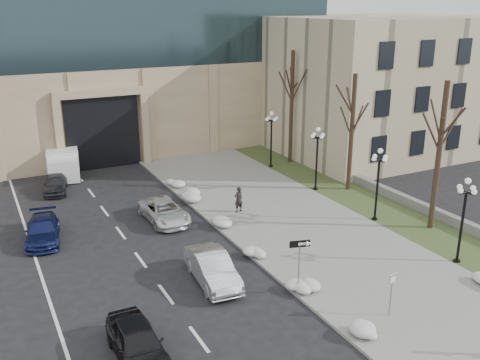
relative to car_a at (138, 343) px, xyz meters
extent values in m
cube|color=gray|center=(12.57, 8.10, -0.68)|extent=(9.00, 40.00, 0.12)
cube|color=gray|center=(8.07, 8.10, -0.67)|extent=(0.30, 40.00, 0.14)
cube|color=#3A4A25|center=(19.07, 8.10, -0.69)|extent=(4.00, 40.00, 0.10)
cube|color=slate|center=(21.07, 10.10, -0.39)|extent=(0.50, 30.00, 0.70)
cube|color=tan|center=(7.07, 36.10, 3.26)|extent=(40.00, 20.00, 8.00)
cube|color=black|center=(5.07, 27.10, 2.26)|extent=(6.00, 2.50, 6.00)
cube|color=tan|center=(5.07, 25.70, 5.56)|extent=(7.50, 0.60, 0.60)
cube|color=tan|center=(1.57, 25.70, 2.26)|extent=(0.60, 0.60, 6.00)
cube|color=tan|center=(8.57, 25.70, 2.26)|extent=(0.60, 0.60, 6.00)
cube|color=#C5B794|center=(31.07, 22.10, 5.26)|extent=(22.00, 18.00, 12.00)
cube|color=black|center=(23.07, 13.10, 1.76)|extent=(1.40, 0.25, 2.00)
cube|color=black|center=(27.07, 13.10, 1.76)|extent=(1.40, 0.25, 2.00)
cube|color=black|center=(31.07, 13.10, 1.76)|extent=(1.40, 0.25, 2.00)
cube|color=black|center=(23.07, 13.10, 5.26)|extent=(1.40, 0.25, 2.00)
cube|color=black|center=(27.07, 13.10, 5.26)|extent=(1.40, 0.25, 2.00)
cube|color=black|center=(31.07, 13.10, 5.26)|extent=(1.40, 0.25, 2.00)
cube|color=black|center=(23.07, 13.10, 8.76)|extent=(1.40, 0.25, 2.00)
cube|color=black|center=(27.07, 13.10, 8.76)|extent=(1.40, 0.25, 2.00)
cube|color=black|center=(31.07, 13.10, 8.76)|extent=(1.40, 0.25, 2.00)
imported|color=black|center=(0.00, 0.00, 0.00)|extent=(1.75, 4.34, 1.48)
imported|color=#B6B8BE|center=(5.04, 4.18, 0.02)|extent=(1.97, 4.71, 1.51)
imported|color=navy|center=(-1.68, 13.08, -0.09)|extent=(2.55, 4.73, 1.30)
imported|color=silver|center=(5.55, 12.66, -0.08)|extent=(2.31, 4.79, 1.31)
imported|color=#2F3035|center=(0.35, 21.46, -0.09)|extent=(2.32, 4.05, 1.30)
imported|color=black|center=(10.30, 11.69, 0.24)|extent=(0.69, 0.51, 1.71)
cube|color=silver|center=(1.80, 26.69, 0.34)|extent=(3.15, 5.68, 2.15)
cube|color=silver|center=(1.32, 23.49, 0.23)|extent=(2.50, 2.04, 1.72)
cylinder|color=black|center=(0.28, 23.87, -0.36)|extent=(0.38, 0.79, 0.75)
cylinder|color=black|center=(2.41, 23.54, -0.36)|extent=(0.38, 0.79, 0.75)
cylinder|color=black|center=(0.98, 28.45, -0.36)|extent=(0.38, 0.79, 0.75)
cylinder|color=black|center=(3.11, 28.12, -0.36)|extent=(0.38, 0.79, 0.75)
cylinder|color=slate|center=(8.17, 1.31, 0.61)|extent=(0.06, 0.06, 2.70)
cube|color=black|center=(8.17, 1.31, 1.86)|extent=(0.96, 0.32, 0.33)
cube|color=white|center=(8.31, 1.24, 1.86)|extent=(0.45, 0.14, 0.12)
cone|color=white|center=(8.56, 1.16, 1.86)|extent=(0.30, 0.32, 0.27)
cylinder|color=slate|center=(10.60, -2.23, 0.30)|extent=(0.06, 0.06, 2.09)
cube|color=white|center=(10.60, -2.23, 1.16)|extent=(0.46, 0.10, 0.46)
cube|color=black|center=(10.60, -2.25, 1.16)|extent=(0.40, 0.06, 0.40)
cube|color=white|center=(10.60, -2.26, 1.16)|extent=(0.34, 0.06, 0.34)
ellipsoid|color=silver|center=(8.68, -3.22, -0.44)|extent=(1.10, 1.60, 0.36)
ellipsoid|color=silver|center=(8.60, 1.49, -0.44)|extent=(1.10, 1.60, 0.36)
ellipsoid|color=silver|center=(8.19, 5.25, -0.44)|extent=(1.10, 1.60, 0.36)
ellipsoid|color=silver|center=(8.23, 10.29, -0.44)|extent=(1.10, 1.60, 0.36)
ellipsoid|color=silver|center=(8.51, 15.15, -0.44)|extent=(1.10, 1.60, 0.36)
ellipsoid|color=silver|center=(8.55, 18.52, -0.44)|extent=(1.10, 1.60, 0.36)
cylinder|color=black|center=(17.37, 0.10, -0.64)|extent=(0.36, 0.36, 0.20)
cylinder|color=black|center=(17.37, 0.10, 1.26)|extent=(0.14, 0.14, 4.00)
cylinder|color=black|center=(17.37, 0.10, 3.26)|extent=(0.10, 0.90, 0.10)
cylinder|color=black|center=(17.37, 0.10, 3.26)|extent=(0.90, 0.10, 0.10)
sphere|color=white|center=(17.37, 0.10, 3.86)|extent=(0.32, 0.32, 0.32)
sphere|color=white|center=(17.82, 0.10, 3.41)|extent=(0.28, 0.28, 0.28)
sphere|color=white|center=(16.92, 0.10, 3.41)|extent=(0.28, 0.28, 0.28)
sphere|color=white|center=(17.37, 0.55, 3.41)|extent=(0.28, 0.28, 0.28)
sphere|color=white|center=(17.37, -0.35, 3.41)|extent=(0.28, 0.28, 0.28)
cylinder|color=black|center=(17.37, 6.60, -0.64)|extent=(0.36, 0.36, 0.20)
cylinder|color=black|center=(17.37, 6.60, 1.26)|extent=(0.14, 0.14, 4.00)
cylinder|color=black|center=(17.37, 6.60, 3.26)|extent=(0.10, 0.90, 0.10)
cylinder|color=black|center=(17.37, 6.60, 3.26)|extent=(0.90, 0.10, 0.10)
sphere|color=white|center=(17.37, 6.60, 3.86)|extent=(0.32, 0.32, 0.32)
sphere|color=white|center=(17.82, 6.60, 3.41)|extent=(0.28, 0.28, 0.28)
sphere|color=white|center=(16.92, 6.60, 3.41)|extent=(0.28, 0.28, 0.28)
sphere|color=white|center=(17.37, 7.05, 3.41)|extent=(0.28, 0.28, 0.28)
sphere|color=white|center=(17.37, 6.15, 3.41)|extent=(0.28, 0.28, 0.28)
cylinder|color=black|center=(17.37, 13.10, -0.64)|extent=(0.36, 0.36, 0.20)
cylinder|color=black|center=(17.37, 13.10, 1.26)|extent=(0.14, 0.14, 4.00)
cylinder|color=black|center=(17.37, 13.10, 3.26)|extent=(0.10, 0.90, 0.10)
cylinder|color=black|center=(17.37, 13.10, 3.26)|extent=(0.90, 0.10, 0.10)
sphere|color=white|center=(17.37, 13.10, 3.86)|extent=(0.32, 0.32, 0.32)
sphere|color=white|center=(17.82, 13.10, 3.41)|extent=(0.28, 0.28, 0.28)
sphere|color=white|center=(16.92, 13.10, 3.41)|extent=(0.28, 0.28, 0.28)
sphere|color=white|center=(17.37, 13.55, 3.41)|extent=(0.28, 0.28, 0.28)
sphere|color=white|center=(17.37, 12.65, 3.41)|extent=(0.28, 0.28, 0.28)
cylinder|color=black|center=(17.37, 19.60, -0.64)|extent=(0.36, 0.36, 0.20)
cylinder|color=black|center=(17.37, 19.60, 1.26)|extent=(0.14, 0.14, 4.00)
cylinder|color=black|center=(17.37, 19.60, 3.26)|extent=(0.10, 0.90, 0.10)
cylinder|color=black|center=(17.37, 19.60, 3.26)|extent=(0.90, 0.10, 0.10)
sphere|color=white|center=(17.37, 19.60, 3.86)|extent=(0.32, 0.32, 0.32)
sphere|color=white|center=(17.82, 19.60, 3.41)|extent=(0.28, 0.28, 0.28)
sphere|color=white|center=(16.92, 19.60, 3.41)|extent=(0.28, 0.28, 0.28)
sphere|color=white|center=(17.37, 20.05, 3.41)|extent=(0.28, 0.28, 0.28)
sphere|color=white|center=(17.37, 19.15, 3.41)|extent=(0.28, 0.28, 0.28)
cylinder|color=black|center=(19.57, 4.10, 3.76)|extent=(0.32, 0.32, 9.00)
cylinder|color=black|center=(19.57, 12.10, 3.51)|extent=(0.32, 0.32, 8.50)
cylinder|color=black|center=(19.57, 20.10, 4.01)|extent=(0.32, 0.32, 9.50)
camera|label=1|loc=(-4.48, -17.32, 12.35)|focal=40.00mm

